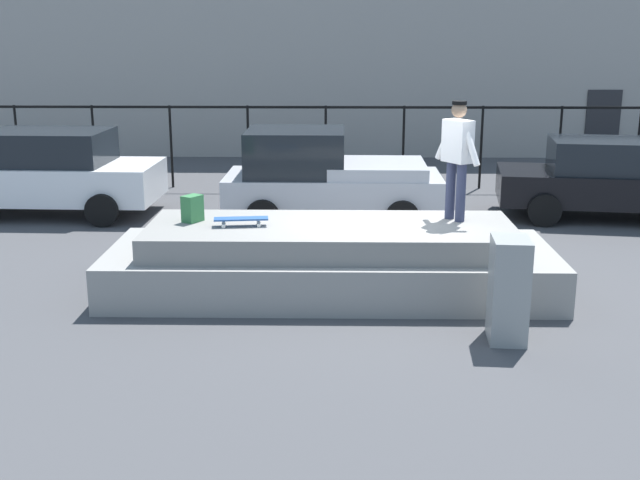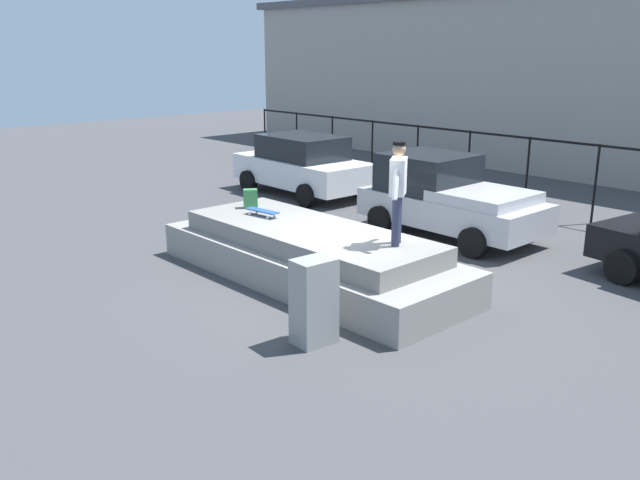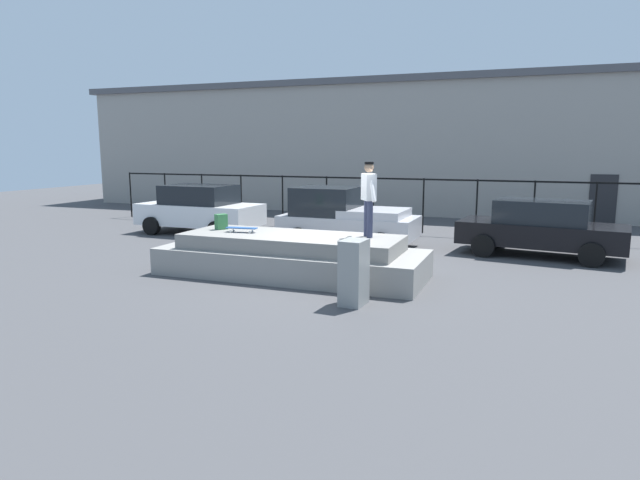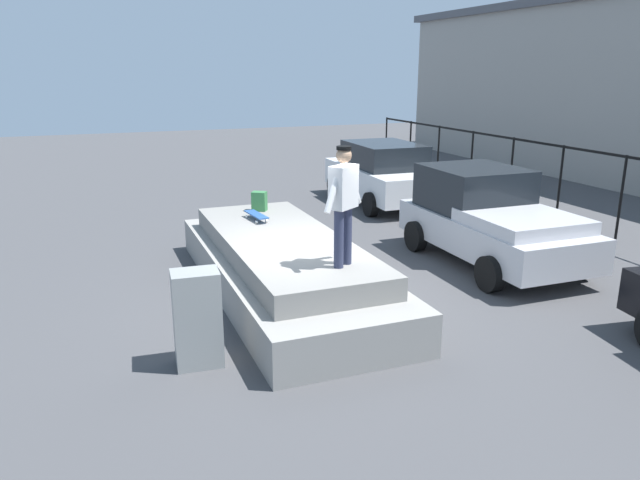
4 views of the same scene
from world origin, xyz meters
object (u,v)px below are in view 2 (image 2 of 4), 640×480
car_white_sedan_near (302,164)px  utility_box (314,302)px  backpack (250,198)px  car_silver_pickup_mid (447,197)px  skateboard (262,211)px  skateboarder (398,186)px

car_white_sedan_near → utility_box: bearing=-40.4°
car_white_sedan_near → utility_box: car_white_sedan_near is taller
backpack → car_silver_pickup_mid: 4.58m
skateboard → skateboarder: bearing=8.1°
backpack → car_white_sedan_near: (-3.74, 4.71, -0.30)m
backpack → utility_box: backpack is taller
skateboarder → backpack: size_ratio=4.47×
car_silver_pickup_mid → utility_box: bearing=-69.7°
backpack → car_silver_pickup_mid: car_silver_pickup_mid is taller
skateboard → backpack: size_ratio=2.03×
skateboarder → skateboard: bearing=-171.9°
car_white_sedan_near → car_silver_pickup_mid: (5.62, -0.55, 0.02)m
car_white_sedan_near → backpack: bearing=-51.5°
backpack → utility_box: bearing=97.1°
car_silver_pickup_mid → skateboarder: bearing=-64.1°
skateboarder → car_silver_pickup_mid: (-1.94, 4.00, -1.09)m
backpack → car_white_sedan_near: car_white_sedan_near is taller
skateboarder → backpack: bearing=-177.5°
skateboarder → car_silver_pickup_mid: skateboarder is taller
skateboard → car_white_sedan_near: bearing=132.0°
backpack → utility_box: (4.17, -2.02, -0.54)m
skateboarder → car_white_sedan_near: (-7.56, 4.54, -1.11)m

